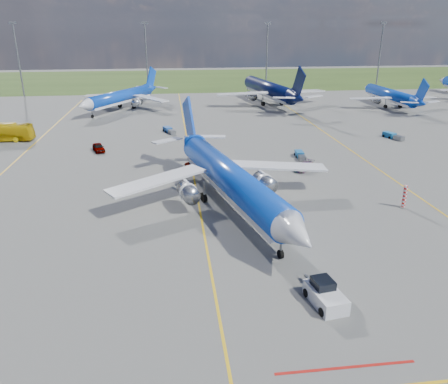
{
  "coord_description": "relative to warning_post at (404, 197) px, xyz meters",
  "views": [
    {
      "loc": [
        -3.2,
        -40.38,
        22.08
      ],
      "look_at": [
        2.56,
        6.03,
        4.0
      ],
      "focal_mm": 35.0,
      "sensor_mm": 36.0,
      "label": 1
    }
  ],
  "objects": [
    {
      "name": "ground",
      "position": [
        -26.0,
        -8.0,
        -1.5
      ],
      "size": [
        400.0,
        400.0,
        0.0
      ],
      "primitive_type": "plane",
      "color": "#565654",
      "rests_on": "ground"
    },
    {
      "name": "grass_strip",
      "position": [
        -26.0,
        142.0,
        -1.5
      ],
      "size": [
        400.0,
        80.0,
        0.01
      ],
      "primitive_type": "cube",
      "color": "#2D4719",
      "rests_on": "ground"
    },
    {
      "name": "taxiway_lines",
      "position": [
        -25.83,
        19.7,
        -1.49
      ],
      "size": [
        60.25,
        160.0,
        0.02
      ],
      "color": "gold",
      "rests_on": "ground"
    },
    {
      "name": "floodlight_masts",
      "position": [
        -16.0,
        102.0,
        11.06
      ],
      "size": [
        202.2,
        0.5,
        22.7
      ],
      "color": "slate",
      "rests_on": "ground"
    },
    {
      "name": "warning_post",
      "position": [
        0.0,
        0.0,
        0.0
      ],
      "size": [
        0.5,
        0.5,
        3.0
      ],
      "primitive_type": "cylinder",
      "color": "red",
      "rests_on": "ground"
    },
    {
      "name": "bg_jet_nnw",
      "position": [
        -42.35,
        74.42,
        -1.5
      ],
      "size": [
        43.45,
        46.83,
        9.85
      ],
      "primitive_type": null,
      "rotation": [
        0.0,
        0.0,
        -0.52
      ],
      "color": "#0D3FBC",
      "rests_on": "ground"
    },
    {
      "name": "bg_jet_n",
      "position": [
        -0.19,
        78.76,
        -1.5
      ],
      "size": [
        41.74,
        50.91,
        12.07
      ],
      "primitive_type": null,
      "rotation": [
        0.0,
        0.0,
        3.29
      ],
      "color": "#060E39",
      "rests_on": "ground"
    },
    {
      "name": "bg_jet_ne",
      "position": [
        32.84,
        69.83,
        -1.5
      ],
      "size": [
        27.56,
        35.91,
        9.31
      ],
      "primitive_type": null,
      "rotation": [
        0.0,
        0.0,
        3.16
      ],
      "color": "#0D3FBC",
      "rests_on": "ground"
    },
    {
      "name": "main_airliner",
      "position": [
        -22.04,
        3.06,
        -1.5
      ],
      "size": [
        41.32,
        48.87,
        11.15
      ],
      "primitive_type": null,
      "rotation": [
        0.0,
        0.0,
        0.23
      ],
      "color": "#0D3FBC",
      "rests_on": "ground"
    },
    {
      "name": "pushback_tug",
      "position": [
        -16.95,
        -18.6,
        -0.69
      ],
      "size": [
        2.86,
        6.05,
        2.01
      ],
      "rotation": [
        0.0,
        0.0,
        0.16
      ],
      "color": "silver",
      "rests_on": "ground"
    },
    {
      "name": "apron_bus",
      "position": [
        -63.12,
        42.12,
        0.27
      ],
      "size": [
        12.91,
        3.9,
        3.54
      ],
      "primitive_type": "imported",
      "rotation": [
        0.0,
        0.0,
        1.5
      ],
      "color": "gold",
      "rests_on": "ground"
    },
    {
      "name": "service_car_a",
      "position": [
        -42.59,
        31.9,
        -0.75
      ],
      "size": [
        3.07,
        4.72,
        1.5
      ],
      "primitive_type": "imported",
      "rotation": [
        0.0,
        0.0,
        0.32
      ],
      "color": "#999999",
      "rests_on": "ground"
    },
    {
      "name": "service_car_b",
      "position": [
        -24.61,
        18.92,
        -0.78
      ],
      "size": [
        5.45,
        3.1,
        1.44
      ],
      "primitive_type": "imported",
      "rotation": [
        0.0,
        0.0,
        1.72
      ],
      "color": "#999999",
      "rests_on": "ground"
    },
    {
      "name": "service_car_c",
      "position": [
        -8.16,
        16.49,
        -0.85
      ],
      "size": [
        4.39,
        4.56,
        1.31
      ],
      "primitive_type": "imported",
      "rotation": [
        0.0,
        0.0,
        -0.74
      ],
      "color": "#999999",
      "rests_on": "ground"
    },
    {
      "name": "baggage_tug_w",
      "position": [
        -6.8,
        23.17,
        -1.03
      ],
      "size": [
        1.48,
        4.54,
        1.0
      ],
      "rotation": [
        0.0,
        0.0,
        -0.07
      ],
      "color": "#195B99",
      "rests_on": "ground"
    },
    {
      "name": "baggage_tug_c",
      "position": [
        -29.57,
        45.32,
        -1.01
      ],
      "size": [
        2.85,
        4.81,
        1.05
      ],
      "rotation": [
        0.0,
        0.0,
        0.37
      ],
      "color": "#184494",
      "rests_on": "ground"
    },
    {
      "name": "baggage_tug_e",
      "position": [
        15.99,
        34.37,
        -0.99
      ],
      "size": [
        2.85,
        4.99,
        1.09
      ],
      "rotation": [
        0.0,
        0.0,
        0.35
      ],
      "color": "#1C6BAA",
      "rests_on": "ground"
    }
  ]
}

